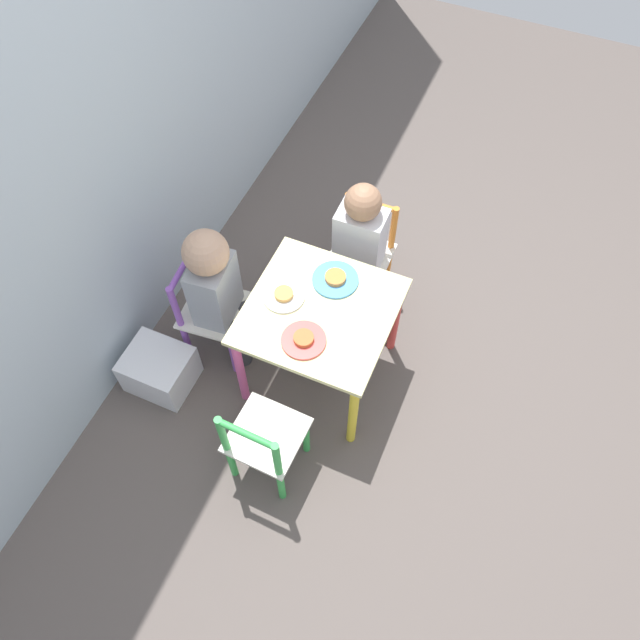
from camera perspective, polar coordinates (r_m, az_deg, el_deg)
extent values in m
plane|color=#5B514C|center=(2.73, 0.00, -4.61)|extent=(6.00, 6.00, 0.00)
cube|color=#B2C1CC|center=(2.11, -22.38, 21.23)|extent=(6.00, 0.06, 2.60)
cube|color=beige|center=(2.34, 0.00, 0.82)|extent=(0.55, 0.55, 0.02)
cylinder|color=yellow|center=(2.39, 3.03, -8.65)|extent=(0.04, 0.04, 0.45)
cylinder|color=#DB3D38|center=(2.62, 6.91, 0.19)|extent=(0.04, 0.04, 0.45)
cylinder|color=#E5599E|center=(2.50, -7.29, -4.61)|extent=(0.04, 0.04, 0.45)
cylinder|color=#387AD1|center=(2.72, -2.64, 3.55)|extent=(0.04, 0.04, 0.45)
cube|color=silver|center=(2.62, -9.55, 0.86)|extent=(0.28, 0.28, 0.02)
cylinder|color=#8E51BC|center=(2.65, -7.94, -3.15)|extent=(0.03, 0.03, 0.25)
cylinder|color=#8E51BC|center=(2.75, -6.29, 0.48)|extent=(0.03, 0.03, 0.25)
cylinder|color=#8E51BC|center=(2.72, -12.06, -1.94)|extent=(0.03, 0.03, 0.25)
cylinder|color=#8E51BC|center=(2.81, -10.30, 1.57)|extent=(0.03, 0.03, 0.25)
cylinder|color=#8E51BC|center=(2.51, -13.07, 1.09)|extent=(0.03, 0.03, 0.25)
cylinder|color=#8E51BC|center=(2.61, -11.14, 4.76)|extent=(0.03, 0.03, 0.25)
cylinder|color=#8E51BC|center=(2.47, -12.56, 4.54)|extent=(0.21, 0.04, 0.02)
cube|color=silver|center=(2.76, 3.67, 5.74)|extent=(0.26, 0.26, 0.02)
cylinder|color=orange|center=(2.82, 0.75, 3.13)|extent=(0.03, 0.03, 0.25)
cylinder|color=orange|center=(2.78, 4.79, 1.77)|extent=(0.03, 0.03, 0.25)
cylinder|color=orange|center=(2.95, 2.32, 6.20)|extent=(0.03, 0.03, 0.25)
cylinder|color=orange|center=(2.91, 6.22, 4.92)|extent=(0.03, 0.03, 0.25)
cylinder|color=orange|center=(2.75, 2.50, 9.56)|extent=(0.03, 0.03, 0.25)
cylinder|color=orange|center=(2.71, 6.72, 8.24)|extent=(0.03, 0.03, 0.25)
cylinder|color=orange|center=(2.65, 4.77, 10.59)|extent=(0.03, 0.21, 0.02)
cube|color=silver|center=(2.33, -4.90, -10.42)|extent=(0.27, 0.27, 0.02)
cylinder|color=green|center=(2.46, -1.28, -10.59)|extent=(0.03, 0.03, 0.25)
cylinder|color=green|center=(2.51, -5.68, -8.63)|extent=(0.03, 0.03, 0.25)
cylinder|color=green|center=(2.40, -3.58, -14.80)|extent=(0.03, 0.03, 0.25)
cylinder|color=green|center=(2.45, -8.10, -12.67)|extent=(0.03, 0.03, 0.25)
cylinder|color=green|center=(2.16, -3.94, -12.66)|extent=(0.03, 0.03, 0.25)
cylinder|color=green|center=(2.21, -8.89, -10.34)|extent=(0.03, 0.03, 0.25)
cylinder|color=green|center=(2.08, -6.76, -10.31)|extent=(0.03, 0.21, 0.02)
cylinder|color=#38383D|center=(2.67, -7.23, -2.16)|extent=(0.07, 0.07, 0.27)
cylinder|color=#38383D|center=(2.71, -6.46, -0.44)|extent=(0.07, 0.07, 0.27)
cube|color=#999EA8|center=(2.48, -9.64, 2.79)|extent=(0.21, 0.16, 0.30)
sphere|color=tan|center=(2.31, -10.42, 6.08)|extent=(0.18, 0.18, 0.18)
cylinder|color=#4C608E|center=(2.80, 1.71, 2.65)|extent=(0.07, 0.07, 0.27)
cylinder|color=#4C608E|center=(2.78, 3.62, 2.00)|extent=(0.07, 0.07, 0.27)
cube|color=silver|center=(2.63, 3.69, 7.52)|extent=(0.14, 0.20, 0.29)
sphere|color=#A37556|center=(2.47, 3.96, 10.68)|extent=(0.15, 0.15, 0.15)
cylinder|color=white|center=(2.36, -3.32, 2.21)|extent=(0.16, 0.16, 0.01)
cylinder|color=gold|center=(2.35, -3.34, 2.41)|extent=(0.07, 0.07, 0.02)
cylinder|color=#4C9EE0|center=(2.41, 1.41, 3.72)|extent=(0.18, 0.18, 0.01)
cylinder|color=#D6843D|center=(2.40, 1.42, 3.92)|extent=(0.08, 0.08, 0.02)
cylinder|color=#E54C47|center=(2.25, -1.51, -1.86)|extent=(0.17, 0.17, 0.01)
cylinder|color=#CC6633|center=(2.24, -1.51, -1.67)|extent=(0.07, 0.07, 0.02)
cube|color=silver|center=(2.72, -14.46, -4.40)|extent=(0.23, 0.26, 0.19)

